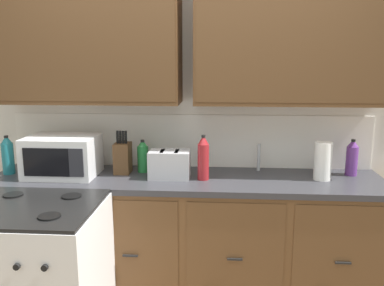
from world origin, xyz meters
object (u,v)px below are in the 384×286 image
(knife_block, at_px, (123,157))
(bottle_teal, at_px, (8,155))
(toaster, at_px, (170,164))
(bottle_violet, at_px, (352,158))
(paper_towel_roll, at_px, (323,161))
(stove_range, at_px, (36,282))
(microwave, at_px, (62,156))
(bottle_green, at_px, (143,156))
(bottle_red, at_px, (203,158))

(knife_block, xyz_separation_m, bottle_teal, (-0.81, -0.08, 0.02))
(toaster, bearing_deg, knife_block, 164.39)
(bottle_violet, distance_m, bottle_teal, 2.44)
(toaster, xyz_separation_m, knife_block, (-0.35, 0.10, 0.02))
(paper_towel_roll, bearing_deg, stove_range, -159.96)
(stove_range, xyz_separation_m, microwave, (-0.05, 0.61, 0.61))
(stove_range, relative_size, knife_block, 3.06)
(paper_towel_roll, bearing_deg, bottle_violet, 28.77)
(stove_range, relative_size, bottle_teal, 3.41)
(stove_range, distance_m, bottle_green, 1.07)
(paper_towel_roll, distance_m, bottle_green, 1.26)
(bottle_green, bearing_deg, toaster, -33.32)
(microwave, xyz_separation_m, bottle_teal, (-0.41, 0.02, -0.00))
(microwave, height_order, bottle_violet, microwave)
(bottle_violet, bearing_deg, knife_block, -177.94)
(toaster, relative_size, paper_towel_roll, 1.08)
(toaster, xyz_separation_m, bottle_violet, (1.27, 0.16, 0.03))
(bottle_green, bearing_deg, bottle_red, -20.38)
(stove_range, height_order, bottle_teal, bottle_teal)
(paper_towel_roll, xyz_separation_m, bottle_green, (-1.26, 0.11, -0.01))
(bottle_green, bearing_deg, microwave, -165.95)
(bottle_teal, bearing_deg, bottle_red, -1.85)
(stove_range, distance_m, toaster, 1.10)
(bottle_teal, bearing_deg, toaster, -0.95)
(microwave, relative_size, bottle_red, 1.56)
(bottle_violet, bearing_deg, stove_range, -158.88)
(toaster, bearing_deg, bottle_teal, 179.05)
(microwave, bearing_deg, knife_block, 13.14)
(toaster, bearing_deg, microwave, 179.73)
(toaster, distance_m, paper_towel_roll, 1.04)
(toaster, relative_size, bottle_red, 0.91)
(stove_range, distance_m, bottle_teal, 0.98)
(stove_range, bearing_deg, bottle_green, 56.34)
(knife_block, bearing_deg, toaster, -15.61)
(bottle_violet, bearing_deg, toaster, -172.98)
(stove_range, bearing_deg, toaster, 40.59)
(toaster, bearing_deg, bottle_red, -6.34)
(stove_range, xyz_separation_m, knife_block, (0.36, 0.71, 0.58))
(stove_range, bearing_deg, bottle_teal, 125.60)
(knife_block, height_order, bottle_red, knife_block)
(paper_towel_roll, xyz_separation_m, bottle_violet, (0.23, 0.13, -0.00))
(bottle_red, relative_size, bottle_violet, 1.20)
(knife_block, xyz_separation_m, paper_towel_roll, (1.39, -0.07, 0.01))
(stove_range, distance_m, bottle_violet, 2.21)
(bottle_violet, bearing_deg, bottle_teal, -176.77)
(paper_towel_roll, relative_size, bottle_violet, 1.01)
(microwave, height_order, bottle_green, microwave)
(stove_range, xyz_separation_m, bottle_teal, (-0.45, 0.63, 0.60))
(microwave, distance_m, bottle_violet, 2.04)
(stove_range, xyz_separation_m, bottle_green, (0.50, 0.75, 0.58))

